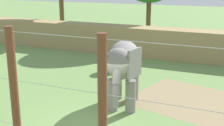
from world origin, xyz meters
name	(u,v)px	position (x,y,z in m)	size (l,w,h in m)	color
ground_plane	(95,124)	(0.00, 0.00, 0.00)	(120.00, 120.00, 0.00)	#6B8E4C
dirt_patch	(190,100)	(2.99, 4.05, 0.00)	(5.04, 4.56, 0.01)	#937F5B
embankment_wall	(168,43)	(0.00, 11.86, 1.06)	(36.00, 1.80, 2.13)	tan
elephant	(123,64)	(0.36, 2.00, 2.00)	(2.14, 3.99, 3.02)	gray
enrichment_ball	(109,64)	(-2.38, 6.69, 0.55)	(1.09, 1.09, 1.09)	tan
cable_fence	(57,96)	(-0.07, -2.43, 2.07)	(11.01, 0.28, 4.13)	brown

